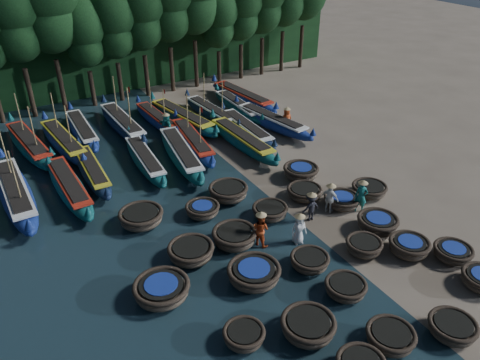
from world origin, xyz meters
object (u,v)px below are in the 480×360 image
coracle_17 (270,211)px  fisherman_1 (361,195)px  long_boat_4 (181,153)px  fisherman_3 (311,206)px  long_boat_11 (82,130)px  long_boat_16 (238,106)px  long_boat_1 (69,186)px  coracle_11 (254,273)px  fisherman_0 (299,228)px  coracle_6 (308,326)px  long_boat_2 (92,171)px  long_boat_6 (242,140)px  fisherman_4 (330,198)px  long_boat_15 (211,112)px  long_boat_7 (246,129)px  coracle_12 (310,261)px  coracle_20 (141,217)px  long_boat_14 (182,117)px  coracle_16 (234,237)px  coracle_15 (191,252)px  long_boat_0 (15,193)px  coracle_9 (453,252)px  long_boat_10 (63,141)px  coracle_14 (378,223)px  coracle_13 (364,246)px  fisherman_2 (261,228)px  long_boat_17 (243,97)px  coracle_3 (452,328)px  long_boat_9 (29,144)px  coracle_8 (409,246)px  coracle_18 (342,200)px  long_boat_8 (272,121)px  coracle_22 (228,192)px  long_boat_12 (123,123)px  coracle_23 (305,192)px  coracle_7 (346,288)px  fisherman_6 (287,119)px  coracle_10 (162,290)px  coracle_2 (390,337)px  coracle_21 (202,209)px  coracle_5 (244,335)px  coracle_24 (301,172)px  long_boat_13 (157,118)px

coracle_17 → fisherman_1: fisherman_1 is taller
long_boat_4 → fisherman_3: (3.07, -9.20, 0.25)m
long_boat_11 → long_boat_16: long_boat_11 is taller
long_boat_1 → long_boat_16: size_ratio=1.06×
coracle_11 → fisherman_0: 3.52m
coracle_6 → long_boat_2: size_ratio=0.35×
long_boat_6 → fisherman_4: 8.92m
long_boat_2 → long_boat_15: size_ratio=0.96×
long_boat_4 → long_boat_7: 5.68m
coracle_12 → long_boat_1: long_boat_1 is taller
coracle_20 → long_boat_6: 10.18m
coracle_17 → long_boat_14: long_boat_14 is taller
coracle_16 → long_boat_11: 16.23m
coracle_12 → long_boat_11: 19.73m
coracle_15 → long_boat_0: long_boat_0 is taller
coracle_9 → fisherman_4: size_ratio=1.14×
long_boat_10 → long_boat_15: (10.82, -0.37, -0.04)m
coracle_14 → long_boat_6: long_boat_6 is taller
coracle_11 → coracle_13: size_ratio=1.48×
long_boat_6 → fisherman_2: bearing=-117.4°
long_boat_11 → long_boat_17: (12.92, -0.22, 0.05)m
coracle_3 → long_boat_9: size_ratio=0.24×
long_boat_7 → fisherman_4: fisherman_4 is taller
coracle_9 → long_boat_1: 20.01m
coracle_8 → coracle_18: (0.02, 4.66, -0.07)m
coracle_13 → coracle_20: bearing=137.7°
coracle_11 → long_boat_16: long_boat_16 is taller
coracle_9 → long_boat_8: (1.03, 16.37, 0.19)m
coracle_22 → long_boat_12: 11.94m
long_boat_11 → long_boat_14: bearing=-11.6°
coracle_22 → coracle_23: size_ratio=1.13×
coracle_9 → coracle_7: bearing=172.8°
fisherman_2 → fisherman_3: 3.33m
coracle_6 → coracle_15: 6.47m
long_boat_16 → coracle_14: bearing=-94.8°
coracle_15 → fisherman_6: 15.38m
coracle_10 → coracle_13: 9.41m
fisherman_4 → coracle_2: bearing=130.0°
coracle_21 → long_boat_8: size_ratio=0.22×
coracle_6 → coracle_14: size_ratio=1.07×
coracle_3 → coracle_9: 4.78m
coracle_5 → coracle_17: coracle_17 is taller
coracle_21 → long_boat_0: size_ratio=0.20×
coracle_21 → coracle_24: 6.76m
long_boat_17 → coracle_12: bearing=-119.3°
long_boat_16 → fisherman_0: (-5.80, -15.68, 0.34)m
coracle_16 → coracle_20: 4.99m
long_boat_4 → long_boat_7: (5.54, 1.24, -0.05)m
coracle_6 → long_boat_13: long_boat_13 is taller
coracle_2 → coracle_8: (4.64, 3.33, 0.04)m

